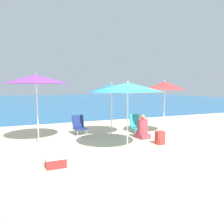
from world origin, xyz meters
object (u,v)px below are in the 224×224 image
object	(u,v)px
beach_chair_teal	(136,124)
person_seated_near	(143,129)
beach_umbrella_red	(165,86)
beach_umbrella_purple	(36,79)
cooler_box	(56,161)
beach_umbrella_teal	(128,87)
backpack_red	(160,138)
beach_umbrella_blue	(112,88)
beach_chair_navy	(79,125)

from	to	relation	value
beach_chair_teal	person_seated_near	xyz separation A→B (m)	(-0.32, -1.06, 0.01)
beach_umbrella_red	beach_umbrella_purple	bearing A→B (deg)	172.59
beach_chair_teal	cooler_box	bearing A→B (deg)	-144.74
cooler_box	beach_umbrella_teal	bearing A→B (deg)	14.14
backpack_red	beach_umbrella_blue	bearing A→B (deg)	119.85
beach_umbrella_red	cooler_box	size ratio (longest dim) A/B	4.52
beach_chair_teal	backpack_red	size ratio (longest dim) A/B	1.70
beach_umbrella_red	backpack_red	distance (m)	2.25
beach_umbrella_blue	backpack_red	size ratio (longest dim) A/B	4.68
cooler_box	beach_chair_teal	bearing A→B (deg)	36.99
cooler_box	beach_chair_navy	bearing A→B (deg)	66.76
beach_umbrella_purple	person_seated_near	xyz separation A→B (m)	(3.54, -0.78, -1.77)
beach_umbrella_teal	beach_umbrella_purple	xyz separation A→B (m)	(-2.33, 1.94, 0.26)
beach_umbrella_blue	beach_umbrella_red	bearing A→B (deg)	-16.86
beach_chair_navy	person_seated_near	distance (m)	2.49
beach_umbrella_teal	beach_chair_navy	size ratio (longest dim) A/B	2.68
person_seated_near	backpack_red	xyz separation A→B (m)	(0.09, -0.94, -0.13)
beach_chair_navy	beach_umbrella_red	bearing A→B (deg)	-34.23
beach_umbrella_blue	beach_chair_navy	distance (m)	1.94
beach_chair_navy	person_seated_near	size ratio (longest dim) A/B	0.87
beach_umbrella_red	person_seated_near	world-z (taller)	beach_umbrella_red
backpack_red	beach_chair_navy	bearing A→B (deg)	129.90
backpack_red	beach_umbrella_teal	bearing A→B (deg)	-170.53
beach_umbrella_teal	beach_umbrella_blue	distance (m)	1.96
beach_umbrella_blue	beach_chair_navy	bearing A→B (deg)	145.16
beach_umbrella_red	beach_chair_navy	bearing A→B (deg)	156.11
beach_umbrella_red	person_seated_near	size ratio (longest dim) A/B	2.42
person_seated_near	backpack_red	size ratio (longest dim) A/B	2.02
beach_umbrella_purple	beach_umbrella_blue	size ratio (longest dim) A/B	1.14
beach_umbrella_red	beach_chair_navy	size ratio (longest dim) A/B	2.79
beach_umbrella_blue	cooler_box	size ratio (longest dim) A/B	4.33
person_seated_near	beach_umbrella_blue	bearing A→B (deg)	132.41
beach_chair_navy	person_seated_near	bearing A→B (deg)	-48.07
person_seated_near	cooler_box	distance (m)	3.77
beach_umbrella_teal	beach_chair_navy	bearing A→B (deg)	105.77
person_seated_near	beach_umbrella_purple	bearing A→B (deg)	160.94
beach_chair_teal	cooler_box	xyz separation A→B (m)	(-3.67, -2.76, -0.20)
beach_umbrella_teal	backpack_red	distance (m)	2.11
beach_umbrella_teal	beach_umbrella_purple	size ratio (longest dim) A/B	0.88
person_seated_near	backpack_red	bearing A→B (deg)	-90.90
beach_umbrella_teal	beach_umbrella_blue	world-z (taller)	beach_umbrella_teal
beach_umbrella_red	backpack_red	size ratio (longest dim) A/B	4.89
beach_umbrella_purple	backpack_red	world-z (taller)	beach_umbrella_purple
beach_umbrella_purple	beach_chair_teal	bearing A→B (deg)	4.16
backpack_red	beach_umbrella_red	bearing A→B (deg)	49.45
beach_umbrella_teal	beach_chair_teal	bearing A→B (deg)	55.55
beach_umbrella_purple	beach_umbrella_red	distance (m)	4.65
beach_umbrella_red	person_seated_near	distance (m)	1.89
beach_umbrella_blue	beach_umbrella_red	xyz separation A→B (m)	(1.95, -0.59, 0.09)
beach_umbrella_purple	beach_umbrella_red	world-z (taller)	beach_umbrella_purple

